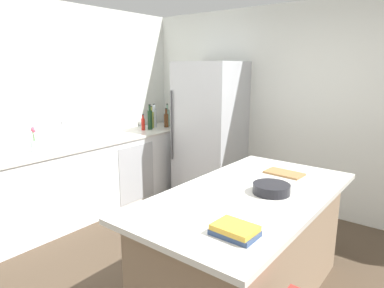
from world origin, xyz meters
name	(u,v)px	position (x,y,z in m)	size (l,w,h in m)	color
wall_rear	(308,111)	(0.00, 2.25, 1.30)	(6.00, 0.10, 2.60)	silver
wall_left	(34,113)	(-2.45, 0.00, 1.30)	(0.10, 6.00, 2.60)	silver
counter_run_left	(99,174)	(-2.09, 0.59, 0.47)	(0.65, 3.04, 0.93)	white
kitchen_island	(247,246)	(0.31, 0.21, 0.46)	(1.05, 1.97, 0.90)	#8E755B
refrigerator	(210,131)	(-1.21, 1.84, 0.95)	(0.84, 0.74, 1.91)	#B7BABF
sink_faucet	(63,132)	(-2.14, 0.16, 1.09)	(0.15, 0.05, 0.30)	silver
flower_vase	(35,144)	(-2.07, -0.22, 1.02)	(0.09, 0.09, 0.28)	silver
vinegar_bottle	(167,116)	(-2.16, 2.01, 1.06)	(0.05, 0.05, 0.33)	#994C23
gin_bottle	(167,118)	(-2.07, 1.91, 1.06)	(0.08, 0.08, 0.34)	#8CB79E
syrup_bottle	(166,120)	(-2.01, 1.82, 1.05)	(0.07, 0.07, 0.29)	#5B3319
soda_bottle	(154,117)	(-2.16, 1.71, 1.08)	(0.07, 0.07, 0.36)	silver
olive_oil_bottle	(152,119)	(-2.13, 1.63, 1.06)	(0.06, 0.06, 0.33)	olive
wine_bottle	(150,119)	(-2.07, 1.52, 1.08)	(0.07, 0.07, 0.37)	#19381E
hot_sauce_bottle	(143,124)	(-2.11, 1.43, 1.03)	(0.05, 0.05, 0.23)	red
cookbook_stack	(235,230)	(0.57, -0.44, 0.93)	(0.25, 0.19, 0.06)	#334770
mixing_bowl	(271,189)	(0.45, 0.30, 0.94)	(0.28, 0.28, 0.07)	black
cutting_board	(284,173)	(0.33, 0.80, 0.91)	(0.34, 0.21, 0.02)	#9E7042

